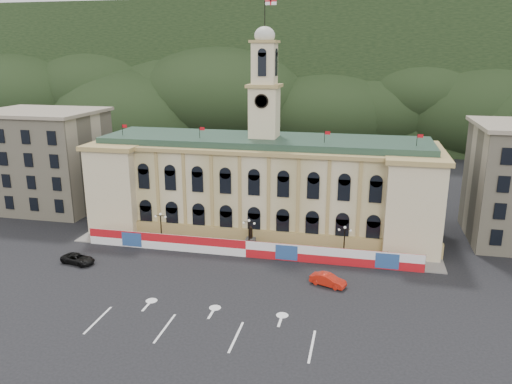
% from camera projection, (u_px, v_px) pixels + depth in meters
% --- Properties ---
extents(ground, '(260.00, 260.00, 0.00)m').
position_uv_depth(ground, '(216.00, 306.00, 58.97)').
color(ground, black).
rests_on(ground, ground).
extents(lane_markings, '(26.00, 10.00, 0.02)m').
position_uv_depth(lane_markings, '(203.00, 328.00, 54.27)').
color(lane_markings, white).
rests_on(lane_markings, ground).
extents(hill_ridge, '(230.00, 80.00, 64.00)m').
position_uv_depth(hill_ridge, '(320.00, 81.00, 168.38)').
color(hill_ridge, black).
rests_on(hill_ridge, ground).
extents(city_hall, '(56.20, 17.60, 37.10)m').
position_uv_depth(city_hall, '(264.00, 184.00, 82.82)').
color(city_hall, beige).
rests_on(city_hall, ground).
extents(side_building_left, '(21.00, 17.00, 18.60)m').
position_uv_depth(side_building_left, '(45.00, 159.00, 94.47)').
color(side_building_left, tan).
rests_on(side_building_left, ground).
extents(hoarding_fence, '(50.00, 0.44, 2.50)m').
position_uv_depth(hoarding_fence, '(246.00, 249.00, 72.78)').
color(hoarding_fence, red).
rests_on(hoarding_fence, ground).
extents(pavement, '(56.00, 5.50, 0.16)m').
position_uv_depth(pavement, '(250.00, 249.00, 75.63)').
color(pavement, slate).
rests_on(pavement, ground).
extents(statue, '(1.40, 1.40, 3.72)m').
position_uv_depth(statue, '(251.00, 242.00, 75.57)').
color(statue, '#595651').
rests_on(statue, ground).
extents(lamp_left, '(1.96, 0.44, 5.15)m').
position_uv_depth(lamp_left, '(161.00, 226.00, 77.03)').
color(lamp_left, black).
rests_on(lamp_left, ground).
extents(lamp_center, '(1.96, 0.44, 5.15)m').
position_uv_depth(lamp_center, '(249.00, 232.00, 74.12)').
color(lamp_center, black).
rests_on(lamp_center, ground).
extents(lamp_right, '(1.96, 0.44, 5.15)m').
position_uv_depth(lamp_right, '(344.00, 240.00, 71.21)').
color(lamp_right, black).
rests_on(lamp_right, ground).
extents(red_sedan, '(4.62, 5.70, 1.53)m').
position_uv_depth(red_sedan, '(328.00, 280.00, 63.89)').
color(red_sedan, red).
rests_on(red_sedan, ground).
extents(black_suv, '(4.25, 5.88, 1.38)m').
position_uv_depth(black_suv, '(78.00, 259.00, 70.62)').
color(black_suv, black).
rests_on(black_suv, ground).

